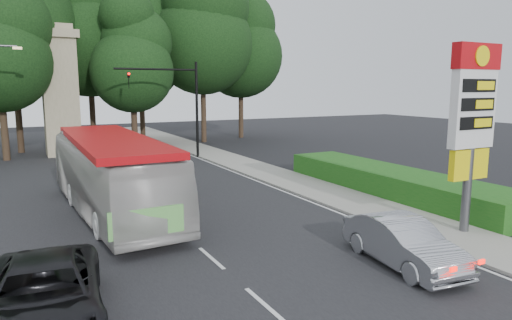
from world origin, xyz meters
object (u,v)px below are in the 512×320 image
gas_station_pylon (473,113)px  monument (60,90)px  sedan_silver (403,242)px  suv_charcoal (44,297)px  traffic_signal_mast (180,96)px  transit_bus (111,176)px

gas_station_pylon → monument: size_ratio=0.68×
sedan_silver → suv_charcoal: (-9.80, 0.97, 0.03)m
monument → traffic_signal_mast: bearing=-38.0°
monument → gas_station_pylon: bearing=-68.2°
gas_station_pylon → suv_charcoal: bearing=-179.2°
sedan_silver → transit_bus: bearing=130.6°
transit_bus → traffic_signal_mast: bearing=57.3°
traffic_signal_mast → suv_charcoal: traffic_signal_mast is taller
transit_bus → sedan_silver: bearing=-59.4°
gas_station_pylon → sedan_silver: gas_station_pylon is taller
traffic_signal_mast → monument: monument is taller
traffic_signal_mast → gas_station_pylon: bearing=-80.9°
sedan_silver → gas_station_pylon: bearing=21.8°
gas_station_pylon → monument: monument is taller
gas_station_pylon → sedan_silver: bearing=-164.8°
monument → suv_charcoal: size_ratio=1.85×
gas_station_pylon → traffic_signal_mast: 22.29m
monument → suv_charcoal: (-2.87, -28.19, -4.35)m
sedan_silver → suv_charcoal: size_ratio=0.81×
traffic_signal_mast → suv_charcoal: bearing=-115.4°
traffic_signal_mast → sedan_silver: 23.51m
gas_station_pylon → sedan_silver: size_ratio=1.55×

